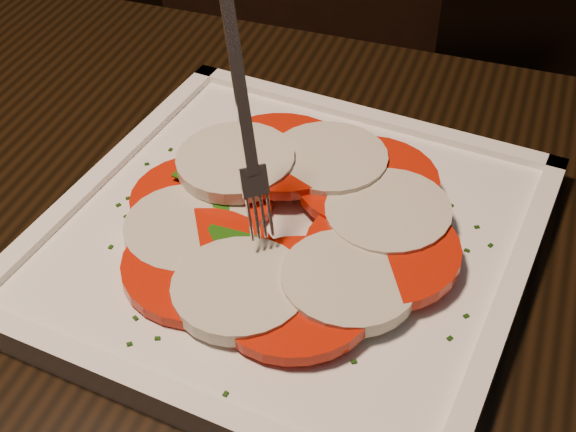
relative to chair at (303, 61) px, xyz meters
The scene contains 4 objects.
chair is the anchor object (origin of this frame).
plate 0.66m from the chair, 69.56° to the right, with size 0.32×0.32×0.01m, color white.
caprese_salad 0.67m from the chair, 69.57° to the right, with size 0.26×0.27×0.03m.
fork 0.70m from the chair, 72.26° to the right, with size 0.03×0.06×0.15m, color white, non-canonical shape.
Camera 1 is at (-0.01, -0.12, 1.14)m, focal length 50.00 mm.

